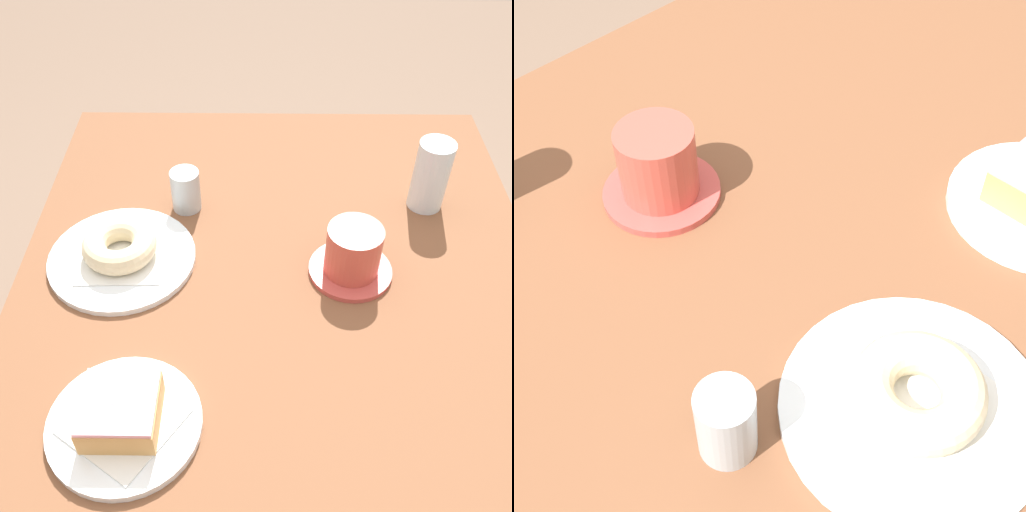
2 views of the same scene
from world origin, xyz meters
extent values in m
plane|color=#775E4C|center=(0.00, 0.00, 0.00)|extent=(6.00, 6.00, 0.00)
cube|color=brown|center=(0.00, 0.00, 0.70)|extent=(1.14, 0.82, 0.05)
cylinder|color=brown|center=(-0.48, -0.35, 0.34)|extent=(0.05, 0.05, 0.68)
cylinder|color=white|center=(0.13, 0.25, 0.73)|extent=(0.23, 0.23, 0.01)
cube|color=white|center=(0.13, 0.25, 0.74)|extent=(0.14, 0.14, 0.00)
torus|color=beige|center=(0.13, 0.25, 0.76)|extent=(0.12, 0.12, 0.04)
cylinder|color=#C14943|center=(0.11, -0.11, 0.73)|extent=(0.13, 0.13, 0.01)
cylinder|color=#C44C3F|center=(0.11, -0.11, 0.78)|extent=(0.08, 0.08, 0.08)
cylinder|color=black|center=(0.11, -0.11, 0.81)|extent=(0.07, 0.07, 0.00)
cylinder|color=#ACB7BE|center=(0.26, 0.16, 0.76)|extent=(0.05, 0.05, 0.07)
camera|label=1|loc=(-0.55, 0.03, 1.41)|focal=42.22mm
camera|label=2|loc=(0.44, 0.38, 1.29)|focal=51.33mm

